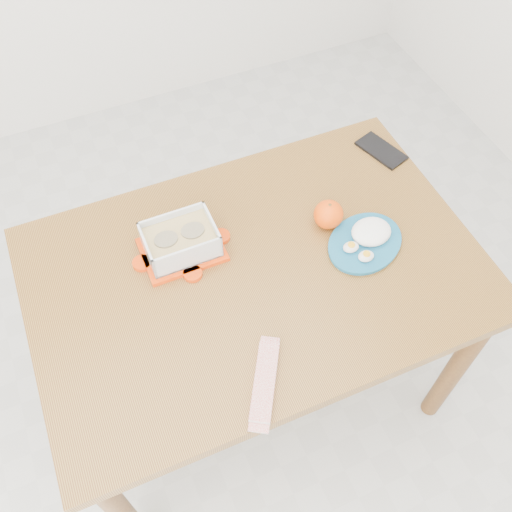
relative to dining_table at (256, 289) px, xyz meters
name	(u,v)px	position (x,y,z in m)	size (l,w,h in m)	color
ground	(223,403)	(-0.14, -0.03, -0.65)	(3.50, 3.50, 0.00)	#B7B7B2
dining_table	(256,289)	(0.00, 0.00, 0.00)	(1.21, 0.81, 0.75)	olive
food_container	(181,241)	(-0.16, 0.13, 0.14)	(0.22, 0.16, 0.09)	#E73A06
orange_fruit	(328,214)	(0.25, 0.06, 0.14)	(0.08, 0.08, 0.08)	#FF4E05
rice_plate	(367,238)	(0.31, -0.04, 0.12)	(0.30, 0.30, 0.06)	#175C80
candy_bar	(265,382)	(-0.11, -0.30, 0.11)	(0.20, 0.05, 0.02)	#B01309
smartphone	(381,150)	(0.53, 0.25, 0.10)	(0.08, 0.16, 0.01)	black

